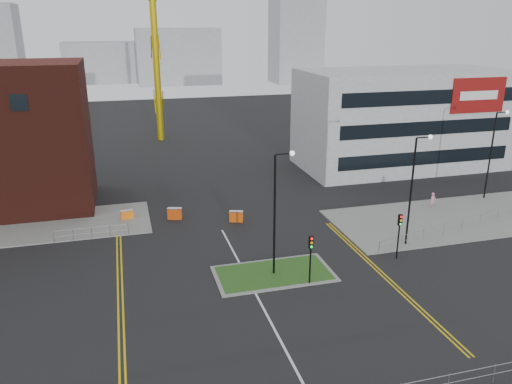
{
  "coord_description": "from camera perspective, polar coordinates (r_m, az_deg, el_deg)",
  "views": [
    {
      "loc": [
        -7.79,
        -23.0,
        17.36
      ],
      "look_at": [
        1.78,
        12.13,
        5.0
      ],
      "focal_mm": 35.0,
      "sensor_mm": 36.0,
      "label": 1
    }
  ],
  "objects": [
    {
      "name": "barrier_left",
      "position": [
        47.78,
        -14.51,
        -2.52
      ],
      "size": [
        1.17,
        0.53,
        0.95
      ],
      "color": "orange",
      "rests_on": "ground"
    },
    {
      "name": "yellow_left_a",
      "position": [
        37.3,
        -15.53,
        -9.73
      ],
      "size": [
        0.12,
        24.0,
        0.01
      ],
      "primitive_type": "cube",
      "color": "gold",
      "rests_on": "ground"
    },
    {
      "name": "skyline_c",
      "position": [
        157.17,
        4.6,
        17.47
      ],
      "size": [
        14.0,
        12.0,
        28.0
      ],
      "primitive_type": "cube",
      "color": "gray",
      "rests_on": "ground"
    },
    {
      "name": "pavement_right",
      "position": [
        50.55,
        22.12,
        -2.71
      ],
      "size": [
        24.0,
        10.0,
        0.12
      ],
      "primitive_type": "cube",
      "color": "slate",
      "rests_on": "ground"
    },
    {
      "name": "skyline_b",
      "position": [
        154.31,
        -8.9,
        15.06
      ],
      "size": [
        24.0,
        12.0,
        16.0
      ],
      "primitive_type": "cube",
      "color": "gray",
      "rests_on": "ground"
    },
    {
      "name": "ground",
      "position": [
        29.85,
        2.95,
        -16.84
      ],
      "size": [
        200.0,
        200.0,
        0.0
      ],
      "primitive_type": "plane",
      "color": "black",
      "rests_on": "ground"
    },
    {
      "name": "yellow_right_b",
      "position": [
        38.1,
        14.38,
        -8.99
      ],
      "size": [
        0.12,
        20.0,
        0.01
      ],
      "primitive_type": "cube",
      "color": "gold",
      "rests_on": "ground"
    },
    {
      "name": "barrier_right",
      "position": [
        45.85,
        -2.27,
        -2.75
      ],
      "size": [
        1.31,
        0.78,
        1.05
      ],
      "color": "#D94D0C",
      "rests_on": "ground"
    },
    {
      "name": "yellow_left_b",
      "position": [
        37.29,
        -15.06,
        -9.69
      ],
      "size": [
        0.12,
        24.0,
        0.01
      ],
      "primitive_type": "cube",
      "color": "gold",
      "rests_on": "ground"
    },
    {
      "name": "island_kerb",
      "position": [
        36.83,
        2.04,
        -9.31
      ],
      "size": [
        8.6,
        4.6,
        0.08
      ],
      "primitive_type": "cube",
      "color": "slate",
      "rests_on": "ground"
    },
    {
      "name": "streetlamp_right_near",
      "position": [
        41.42,
        17.65,
        1.08
      ],
      "size": [
        1.46,
        0.36,
        9.18
      ],
      "color": "black",
      "rests_on": "ground"
    },
    {
      "name": "traffic_light_island",
      "position": [
        34.6,
        6.28,
        -6.68
      ],
      "size": [
        0.28,
        0.33,
        3.65
      ],
      "color": "black",
      "rests_on": "ground"
    },
    {
      "name": "skyline_d",
      "position": [
        163.39,
        -15.76,
        14.09
      ],
      "size": [
        30.0,
        12.0,
        12.0
      ],
      "primitive_type": "cube",
      "color": "gray",
      "rests_on": "ground"
    },
    {
      "name": "barrier_mid",
      "position": [
        47.01,
        -9.28,
        -2.39
      ],
      "size": [
        1.39,
        0.77,
        1.11
      ],
      "color": "#C33F0A",
      "rests_on": "ground"
    },
    {
      "name": "centre_line",
      "position": [
        31.41,
        1.78,
        -14.8
      ],
      "size": [
        0.15,
        30.0,
        0.01
      ],
      "primitive_type": "cube",
      "color": "silver",
      "rests_on": "ground"
    },
    {
      "name": "railing_left",
      "position": [
        44.35,
        -18.28,
        -4.25
      ],
      "size": [
        6.05,
        0.05,
        1.1
      ],
      "color": "gray",
      "rests_on": "ground"
    },
    {
      "name": "pedestrian",
      "position": [
        51.89,
        19.55,
        -0.95
      ],
      "size": [
        0.67,
        0.5,
        1.66
      ],
      "primitive_type": "imported",
      "rotation": [
        0.0,
        0.0,
        0.18
      ],
      "color": "pink",
      "rests_on": "ground"
    },
    {
      "name": "traffic_light_right",
      "position": [
        39.62,
        16.08,
        -3.95
      ],
      "size": [
        0.28,
        0.33,
        3.65
      ],
      "color": "black",
      "rests_on": "ground"
    },
    {
      "name": "yellow_right_a",
      "position": [
        37.96,
        13.98,
        -9.06
      ],
      "size": [
        0.12,
        20.0,
        0.01
      ],
      "primitive_type": "cube",
      "color": "gold",
      "rests_on": "ground"
    },
    {
      "name": "railing_right",
      "position": [
        47.59,
        22.55,
        -3.14
      ],
      "size": [
        19.05,
        5.05,
        1.1
      ],
      "color": "gray",
      "rests_on": "ground"
    },
    {
      "name": "streetlamp_right_far",
      "position": [
        55.86,
        25.49,
        4.56
      ],
      "size": [
        1.46,
        0.36,
        9.18
      ],
      "color": "black",
      "rests_on": "ground"
    },
    {
      "name": "office_block",
      "position": [
        65.52,
        16.25,
        8.03
      ],
      "size": [
        25.0,
        12.2,
        12.0
      ],
      "color": "#A2A4A7",
      "rests_on": "ground"
    },
    {
      "name": "streetlamp_island",
      "position": [
        34.69,
        2.49,
        -1.41
      ],
      "size": [
        1.46,
        0.36,
        9.18
      ],
      "color": "black",
      "rests_on": "ground"
    },
    {
      "name": "grass_island",
      "position": [
        36.82,
        2.04,
        -9.28
      ],
      "size": [
        8.0,
        4.0,
        0.12
      ],
      "primitive_type": "cube",
      "color": "#26551C",
      "rests_on": "ground"
    }
  ]
}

